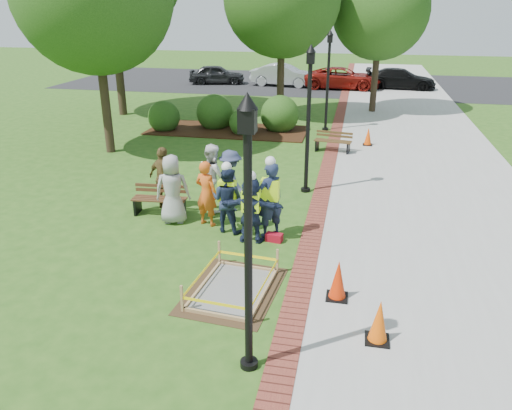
% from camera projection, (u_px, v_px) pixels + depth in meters
% --- Properties ---
extents(ground, '(100.00, 100.00, 0.00)m').
position_uv_depth(ground, '(222.00, 266.00, 10.78)').
color(ground, '#285116').
rests_on(ground, ground).
extents(sidewalk, '(6.00, 60.00, 0.02)m').
position_uv_depth(sidewalk, '(418.00, 153.00, 18.93)').
color(sidewalk, '#9E9E99').
rests_on(sidewalk, ground).
extents(brick_edging, '(0.50, 60.00, 0.03)m').
position_uv_depth(brick_edging, '(332.00, 148.00, 19.53)').
color(brick_edging, maroon).
rests_on(brick_edging, ground).
extents(mulch_bed, '(7.00, 3.00, 0.05)m').
position_uv_depth(mulch_bed, '(228.00, 130.00, 22.23)').
color(mulch_bed, '#381E0F').
rests_on(mulch_bed, ground).
extents(parking_lot, '(36.00, 12.00, 0.01)m').
position_uv_depth(parking_lot, '(322.00, 83.00, 35.29)').
color(parking_lot, black).
rests_on(parking_lot, ground).
extents(wet_concrete_pad, '(1.91, 2.45, 0.55)m').
position_uv_depth(wet_concrete_pad, '(233.00, 280.00, 9.79)').
color(wet_concrete_pad, '#47331E').
rests_on(wet_concrete_pad, ground).
extents(bench_near, '(1.47, 0.58, 0.78)m').
position_uv_depth(bench_near, '(160.00, 206.00, 13.37)').
color(bench_near, '#4F331B').
rests_on(bench_near, ground).
extents(bench_far, '(1.45, 0.68, 0.75)m').
position_uv_depth(bench_far, '(333.00, 146.00, 18.99)').
color(bench_far, brown).
rests_on(bench_far, ground).
extents(cone_front, '(0.40, 0.40, 0.80)m').
position_uv_depth(cone_front, '(379.00, 322.00, 8.25)').
color(cone_front, black).
rests_on(cone_front, ground).
extents(cone_back, '(0.41, 0.41, 0.82)m').
position_uv_depth(cone_back, '(338.00, 281.00, 9.47)').
color(cone_back, black).
rests_on(cone_back, ground).
extents(cone_far, '(0.37, 0.37, 0.72)m').
position_uv_depth(cone_far, '(368.00, 137.00, 19.80)').
color(cone_far, black).
rests_on(cone_far, ground).
extents(toolbox, '(0.42, 0.28, 0.20)m').
position_uv_depth(toolbox, '(274.00, 237.00, 11.90)').
color(toolbox, maroon).
rests_on(toolbox, ground).
extents(lamp_near, '(0.28, 0.28, 4.26)m').
position_uv_depth(lamp_near, '(248.00, 222.00, 6.90)').
color(lamp_near, black).
rests_on(lamp_near, ground).
extents(lamp_mid, '(0.28, 0.28, 4.26)m').
position_uv_depth(lamp_mid, '(309.00, 110.00, 14.16)').
color(lamp_mid, black).
rests_on(lamp_mid, ground).
extents(lamp_far, '(0.28, 0.28, 4.26)m').
position_uv_depth(lamp_far, '(328.00, 73.00, 21.42)').
color(lamp_far, black).
rests_on(lamp_far, ground).
extents(tree_right, '(4.73, 4.73, 7.31)m').
position_uv_depth(tree_right, '(381.00, 11.00, 24.30)').
color(tree_right, '#3D2D1E').
rests_on(tree_right, ground).
extents(shrub_a, '(1.41, 1.41, 1.41)m').
position_uv_depth(shrub_a, '(165.00, 130.00, 22.32)').
color(shrub_a, '#1A3F12').
rests_on(shrub_a, ground).
extents(shrub_b, '(1.65, 1.65, 1.65)m').
position_uv_depth(shrub_b, '(215.00, 128.00, 22.74)').
color(shrub_b, '#1A3F12').
rests_on(shrub_b, ground).
extents(shrub_c, '(1.19, 1.19, 1.19)m').
position_uv_depth(shrub_c, '(243.00, 134.00, 21.66)').
color(shrub_c, '#1A3F12').
rests_on(shrub_c, ground).
extents(shrub_d, '(1.69, 1.69, 1.69)m').
position_uv_depth(shrub_d, '(279.00, 131.00, 22.25)').
color(shrub_d, '#1A3F12').
rests_on(shrub_d, ground).
extents(shrub_e, '(1.13, 1.13, 1.13)m').
position_uv_depth(shrub_e, '(223.00, 126.00, 23.04)').
color(shrub_e, '#1A3F12').
rests_on(shrub_e, ground).
extents(casual_person_a, '(0.64, 0.49, 1.80)m').
position_uv_depth(casual_person_a, '(172.00, 190.00, 12.64)').
color(casual_person_a, '#949494').
rests_on(casual_person_a, ground).
extents(casual_person_b, '(0.63, 0.50, 1.69)m').
position_uv_depth(casual_person_b, '(206.00, 194.00, 12.52)').
color(casual_person_b, '#DE561A').
rests_on(casual_person_b, ground).
extents(casual_person_c, '(0.65, 0.70, 1.83)m').
position_uv_depth(casual_person_c, '(213.00, 177.00, 13.46)').
color(casual_person_c, white).
rests_on(casual_person_c, ground).
extents(casual_person_d, '(0.65, 0.53, 1.73)m').
position_uv_depth(casual_person_d, '(164.00, 178.00, 13.55)').
color(casual_person_d, brown).
rests_on(casual_person_d, ground).
extents(casual_person_e, '(0.63, 0.62, 1.69)m').
position_uv_depth(casual_person_e, '(231.00, 181.00, 13.43)').
color(casual_person_e, '#303755').
rests_on(casual_person_e, ground).
extents(hivis_worker_a, '(0.52, 0.34, 1.76)m').
position_uv_depth(hivis_worker_a, '(251.00, 207.00, 11.62)').
color(hivis_worker_a, '#191F41').
rests_on(hivis_worker_a, ground).
extents(hivis_worker_b, '(0.70, 0.68, 2.02)m').
position_uv_depth(hivis_worker_b, '(270.00, 198.00, 11.85)').
color(hivis_worker_b, '#1C274A').
rests_on(hivis_worker_b, ground).
extents(hivis_worker_c, '(0.59, 0.45, 1.79)m').
position_uv_depth(hivis_worker_c, '(227.00, 197.00, 12.15)').
color(hivis_worker_c, '#192641').
rests_on(hivis_worker_c, ground).
extents(parked_car_a, '(2.78, 4.67, 1.42)m').
position_uv_depth(parked_car_a, '(217.00, 84.00, 35.08)').
color(parked_car_a, '#252528').
rests_on(parked_car_a, ground).
extents(parked_car_b, '(2.71, 5.09, 1.59)m').
position_uv_depth(parked_car_b, '(283.00, 86.00, 34.17)').
color(parked_car_b, silver).
rests_on(parked_car_b, ground).
extents(parked_car_c, '(2.06, 4.62, 1.50)m').
position_uv_depth(parked_car_c, '(342.00, 89.00, 33.09)').
color(parked_car_c, maroon).
rests_on(parked_car_c, ground).
extents(parked_car_d, '(2.18, 4.48, 1.42)m').
position_uv_depth(parked_car_d, '(399.00, 89.00, 33.05)').
color(parked_car_d, black).
rests_on(parked_car_d, ground).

